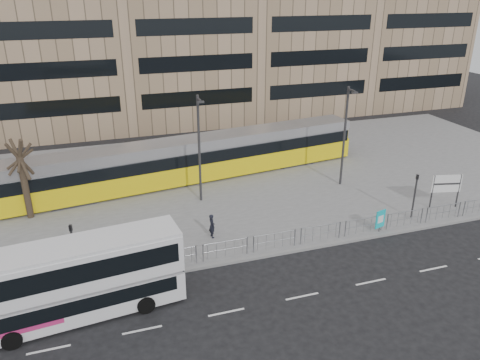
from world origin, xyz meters
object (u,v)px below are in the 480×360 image
object	(u,v)px
double_decker_bus	(78,278)
lamp_post_east	(345,133)
tram	(192,159)
lamp_post_west	(199,145)
ad_panel	(380,219)
bare_tree	(15,136)
traffic_light_east	(415,191)
station_sign	(446,185)
traffic_light_west	(73,244)
pedestrian	(212,226)

from	to	relation	value
double_decker_bus	lamp_post_east	size ratio (longest dim) A/B	1.28
tram	lamp_post_west	world-z (taller)	lamp_post_west
ad_panel	bare_tree	bearing A→B (deg)	141.04
bare_tree	lamp_post_west	bearing A→B (deg)	-4.94
traffic_light_east	tram	bearing A→B (deg)	157.32
double_decker_bus	tram	size ratio (longest dim) A/B	0.34
station_sign	ad_panel	bearing A→B (deg)	-151.71
traffic_light_west	bare_tree	bearing A→B (deg)	122.89
traffic_light_west	traffic_light_east	distance (m)	21.29
traffic_light_west	lamp_post_east	size ratio (longest dim) A/B	0.40
station_sign	lamp_post_west	world-z (taller)	lamp_post_west
double_decker_bus	ad_panel	world-z (taller)	double_decker_bus
double_decker_bus	ad_panel	xyz separation A→B (m)	(17.92, 2.40, -1.06)
station_sign	traffic_light_west	bearing A→B (deg)	-164.40
pedestrian	traffic_light_east	world-z (taller)	traffic_light_east
ad_panel	lamp_post_east	distance (m)	8.41
tram	station_sign	xyz separation A→B (m)	(15.54, -10.53, -0.03)
lamp_post_east	tram	bearing A→B (deg)	156.79
lamp_post_west	traffic_light_east	bearing A→B (deg)	-29.05
bare_tree	traffic_light_west	bearing A→B (deg)	-70.46
lamp_post_west	lamp_post_east	xyz separation A→B (m)	(11.09, -0.50, -0.01)
tram	traffic_light_west	xyz separation A→B (m)	(-8.85, -11.45, 0.27)
ad_panel	lamp_post_west	size ratio (longest dim) A/B	0.19
double_decker_bus	lamp_post_east	world-z (taller)	lamp_post_east
traffic_light_west	lamp_post_west	distance (m)	11.49
double_decker_bus	traffic_light_east	bearing A→B (deg)	2.99
traffic_light_east	pedestrian	bearing A→B (deg)	-167.64
station_sign	bare_tree	distance (m)	28.61
traffic_light_west	bare_tree	size ratio (longest dim) A/B	0.40
station_sign	bare_tree	xyz separation A→B (m)	(-27.35, 7.40, 4.02)
traffic_light_east	lamp_post_east	size ratio (longest dim) A/B	0.40
traffic_light_east	double_decker_bus	bearing A→B (deg)	-151.53
station_sign	lamp_post_west	xyz separation A→B (m)	(-15.83, 6.40, 2.54)
lamp_post_east	station_sign	bearing A→B (deg)	-51.22
pedestrian	traffic_light_west	bearing A→B (deg)	96.44
station_sign	bare_tree	bearing A→B (deg)	178.30
traffic_light_east	traffic_light_west	bearing A→B (deg)	-160.00
bare_tree	double_decker_bus	bearing A→B (deg)	-74.62
traffic_light_east	bare_tree	xyz separation A→B (m)	(-24.24, 8.06, 3.72)
traffic_light_east	bare_tree	bearing A→B (deg)	-179.09
traffic_light_east	lamp_post_east	xyz separation A→B (m)	(-1.63, 6.56, 2.22)
double_decker_bus	station_sign	bearing A→B (deg)	3.37
tram	traffic_light_east	size ratio (longest dim) A/B	9.34
lamp_post_west	pedestrian	bearing A→B (deg)	-96.76
double_decker_bus	bare_tree	size ratio (longest dim) A/B	1.25
station_sign	lamp_post_east	bearing A→B (deg)	142.22
pedestrian	tram	bearing A→B (deg)	-12.51
station_sign	pedestrian	world-z (taller)	station_sign
tram	station_sign	bearing A→B (deg)	-41.91
tram	traffic_light_west	size ratio (longest dim) A/B	9.34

